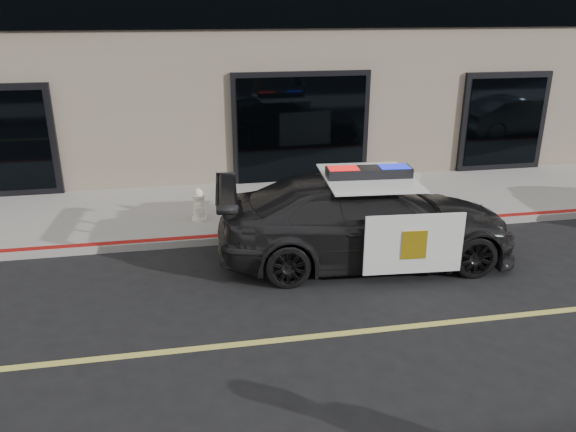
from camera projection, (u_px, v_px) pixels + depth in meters
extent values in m
plane|color=black|center=(463.00, 321.00, 8.30)|extent=(120.00, 120.00, 0.00)
cube|color=gray|center=(358.00, 201.00, 13.10)|extent=(60.00, 3.50, 0.15)
imported|color=black|center=(366.00, 220.00, 10.06)|extent=(2.92, 5.63, 1.55)
cube|color=white|center=(414.00, 244.00, 9.09)|extent=(1.65, 0.15, 1.03)
cube|color=white|center=(378.00, 200.00, 11.15)|extent=(1.65, 0.15, 1.03)
cube|color=white|center=(369.00, 178.00, 9.78)|extent=(1.67, 1.96, 0.03)
cube|color=gold|center=(415.00, 245.00, 9.06)|extent=(0.41, 0.04, 0.49)
cube|color=black|center=(369.00, 173.00, 9.75)|extent=(1.51, 0.49, 0.18)
cube|color=red|center=(343.00, 173.00, 9.69)|extent=(0.54, 0.37, 0.17)
cube|color=#0C19CC|center=(394.00, 171.00, 9.79)|extent=(0.54, 0.37, 0.17)
cylinder|color=white|center=(200.00, 218.00, 11.74)|extent=(0.32, 0.32, 0.07)
cylinder|color=white|center=(199.00, 207.00, 11.65)|extent=(0.23, 0.23, 0.45)
cylinder|color=white|center=(198.00, 196.00, 11.56)|extent=(0.28, 0.28, 0.05)
sphere|color=white|center=(198.00, 193.00, 11.55)|extent=(0.21, 0.21, 0.21)
cylinder|color=white|center=(198.00, 189.00, 11.51)|extent=(0.06, 0.06, 0.06)
cylinder|color=white|center=(198.00, 202.00, 11.77)|extent=(0.12, 0.11, 0.12)
cylinder|color=white|center=(199.00, 206.00, 11.49)|extent=(0.12, 0.11, 0.12)
cylinder|color=white|center=(199.00, 210.00, 11.49)|extent=(0.15, 0.12, 0.15)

